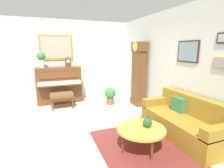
% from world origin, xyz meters
% --- Properties ---
extents(ground_plane, '(6.40, 6.00, 0.10)m').
position_xyz_m(ground_plane, '(0.00, 0.00, -0.05)').
color(ground_plane, beige).
extents(wall_left, '(0.13, 4.90, 2.80)m').
position_xyz_m(wall_left, '(-2.60, -0.01, 1.41)').
color(wall_left, silver).
rests_on(wall_left, ground_plane).
extents(wall_back, '(5.30, 0.13, 2.80)m').
position_xyz_m(wall_back, '(0.02, 2.40, 1.40)').
color(wall_back, silver).
rests_on(wall_back, ground_plane).
extents(area_rug, '(2.10, 1.50, 0.01)m').
position_xyz_m(area_rug, '(1.37, 0.88, 0.00)').
color(area_rug, maroon).
rests_on(area_rug, ground_plane).
extents(piano, '(0.87, 1.44, 1.20)m').
position_xyz_m(piano, '(-2.23, -0.28, 0.61)').
color(piano, brown).
rests_on(piano, ground_plane).
extents(piano_bench, '(0.42, 0.70, 0.48)m').
position_xyz_m(piano_bench, '(-1.51, -0.28, 0.41)').
color(piano_bench, brown).
rests_on(piano_bench, ground_plane).
extents(grandfather_clock, '(0.52, 0.34, 2.03)m').
position_xyz_m(grandfather_clock, '(-1.01, 2.10, 0.96)').
color(grandfather_clock, brown).
rests_on(grandfather_clock, ground_plane).
extents(couch, '(1.90, 0.80, 0.84)m').
position_xyz_m(couch, '(1.18, 1.97, 0.31)').
color(couch, olive).
rests_on(couch, ground_plane).
extents(coffee_table, '(0.88, 0.88, 0.41)m').
position_xyz_m(coffee_table, '(1.30, 0.86, 0.38)').
color(coffee_table, gold).
rests_on(coffee_table, ground_plane).
extents(mantel_clock, '(0.13, 0.18, 0.38)m').
position_xyz_m(mantel_clock, '(-2.23, 0.05, 1.38)').
color(mantel_clock, brown).
rests_on(mantel_clock, piano).
extents(flower_vase, '(0.26, 0.26, 0.58)m').
position_xyz_m(flower_vase, '(-2.23, -0.78, 1.52)').
color(flower_vase, silver).
rests_on(flower_vase, piano).
extents(green_jug, '(0.17, 0.17, 0.24)m').
position_xyz_m(green_jug, '(1.30, 0.99, 0.50)').
color(green_jug, '#234C33').
rests_on(green_jug, coffee_table).
extents(potted_plant, '(0.36, 0.36, 0.56)m').
position_xyz_m(potted_plant, '(-1.34, 1.25, 0.32)').
color(potted_plant, '#935138').
rests_on(potted_plant, ground_plane).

